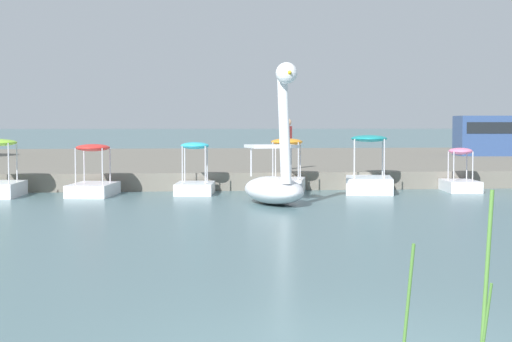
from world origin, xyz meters
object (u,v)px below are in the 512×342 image
at_px(pedal_boat_red, 93,181).
at_px(person_on_path, 287,141).
at_px(pedal_boat_teal, 369,176).
at_px(pedal_boat_orange, 287,177).
at_px(pedal_boat_pink, 460,179).
at_px(parked_van, 509,134).
at_px(swan_boat, 275,179).
at_px(pedal_boat_cyan, 195,180).

height_order(pedal_boat_red, person_on_path, person_on_path).
xyz_separation_m(pedal_boat_teal, pedal_boat_orange, (-2.42, 0.05, -0.01)).
height_order(pedal_boat_pink, pedal_boat_orange, pedal_boat_orange).
bearing_deg(pedal_boat_teal, parked_van, 53.75).
distance_m(pedal_boat_orange, pedal_boat_red, 5.52).
xyz_separation_m(pedal_boat_teal, pedal_boat_red, (-7.93, -0.26, -0.05)).
relative_size(swan_boat, pedal_boat_cyan, 1.81).
bearing_deg(pedal_boat_orange, swan_boat, -103.45).
distance_m(pedal_boat_pink, pedal_boat_orange, 5.22).
height_order(pedal_boat_cyan, parked_van, parked_van).
distance_m(pedal_boat_pink, pedal_boat_cyan, 7.88).
relative_size(person_on_path, parked_van, 0.33).
height_order(swan_boat, parked_van, swan_boat).
relative_size(swan_boat, pedal_boat_red, 1.53).
xyz_separation_m(pedal_boat_cyan, parked_van, (15.02, 13.53, 1.14)).
bearing_deg(pedal_boat_cyan, pedal_boat_orange, 0.35).
distance_m(pedal_boat_cyan, parked_van, 20.25).
distance_m(swan_boat, pedal_boat_pink, 6.92).
bearing_deg(pedal_boat_cyan, pedal_boat_pink, 0.48).
bearing_deg(pedal_boat_pink, pedal_boat_cyan, -179.52).
xyz_separation_m(pedal_boat_orange, pedal_boat_cyan, (-2.66, -0.02, -0.07)).
relative_size(swan_boat, parked_van, 0.70).
xyz_separation_m(swan_boat, pedal_boat_red, (-4.71, 3.03, -0.20)).
relative_size(pedal_boat_pink, pedal_boat_teal, 0.69).
distance_m(pedal_boat_red, person_on_path, 6.78).
bearing_deg(pedal_boat_pink, pedal_boat_red, -178.08).
xyz_separation_m(swan_boat, pedal_boat_teal, (3.22, 3.29, -0.15)).
distance_m(swan_boat, parked_van, 21.41).
height_order(pedal_boat_pink, parked_van, parked_van).
bearing_deg(person_on_path, pedal_boat_red, -152.47).
bearing_deg(pedal_boat_cyan, parked_van, 42.01).
distance_m(pedal_boat_teal, person_on_path, 3.60).
height_order(pedal_boat_teal, person_on_path, person_on_path).
bearing_deg(swan_boat, person_on_path, 78.61).
bearing_deg(pedal_boat_teal, pedal_boat_pink, 2.03).
bearing_deg(parked_van, pedal_boat_orange, -132.45).
xyz_separation_m(pedal_boat_pink, person_on_path, (-4.78, 2.74, 1.09)).
height_order(swan_boat, pedal_boat_orange, swan_boat).
relative_size(swan_boat, pedal_boat_orange, 1.66).
relative_size(pedal_boat_teal, pedal_boat_orange, 1.25).
height_order(swan_boat, pedal_boat_red, swan_boat).
distance_m(swan_boat, pedal_boat_orange, 3.44).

